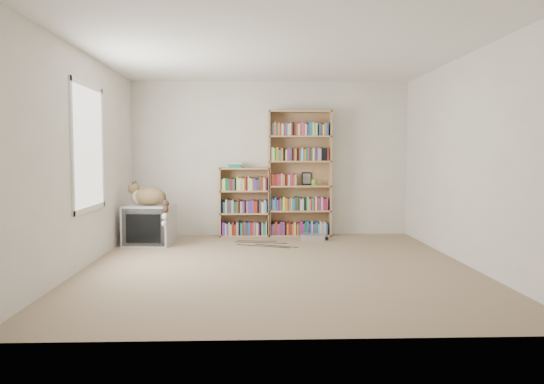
{
  "coord_description": "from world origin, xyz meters",
  "views": [
    {
      "loc": [
        -0.29,
        -6.17,
        1.31
      ],
      "look_at": [
        -0.03,
        1.0,
        0.81
      ],
      "focal_mm": 35.0,
      "sensor_mm": 36.0,
      "label": 1
    }
  ],
  "objects_px": {
    "crt_tv": "(150,225)",
    "bookcase_tall": "(300,177)",
    "bookcase_short": "(245,205)",
    "cat": "(152,199)",
    "dvd_player": "(314,237)"
  },
  "relations": [
    {
      "from": "crt_tv",
      "to": "bookcase_short",
      "type": "height_order",
      "value": "bookcase_short"
    },
    {
      "from": "dvd_player",
      "to": "cat",
      "type": "bearing_deg",
      "value": -152.67
    },
    {
      "from": "bookcase_tall",
      "to": "cat",
      "type": "bearing_deg",
      "value": -158.63
    },
    {
      "from": "crt_tv",
      "to": "dvd_player",
      "type": "bearing_deg",
      "value": 14.54
    },
    {
      "from": "bookcase_tall",
      "to": "dvd_player",
      "type": "relative_size",
      "value": 5.36
    },
    {
      "from": "bookcase_short",
      "to": "crt_tv",
      "type": "bearing_deg",
      "value": -150.41
    },
    {
      "from": "crt_tv",
      "to": "cat",
      "type": "xyz_separation_m",
      "value": [
        0.05,
        -0.09,
        0.39
      ]
    },
    {
      "from": "crt_tv",
      "to": "cat",
      "type": "bearing_deg",
      "value": -54.86
    },
    {
      "from": "crt_tv",
      "to": "dvd_player",
      "type": "distance_m",
      "value": 2.49
    },
    {
      "from": "crt_tv",
      "to": "bookcase_tall",
      "type": "relative_size",
      "value": 0.36
    },
    {
      "from": "crt_tv",
      "to": "cat",
      "type": "relative_size",
      "value": 1.05
    },
    {
      "from": "bookcase_short",
      "to": "cat",
      "type": "bearing_deg",
      "value": -146.89
    },
    {
      "from": "bookcase_short",
      "to": "dvd_player",
      "type": "xyz_separation_m",
      "value": [
        1.08,
        -0.44,
        -0.47
      ]
    },
    {
      "from": "bookcase_tall",
      "to": "bookcase_short",
      "type": "bearing_deg",
      "value": -179.89
    },
    {
      "from": "dvd_player",
      "to": "bookcase_short",
      "type": "bearing_deg",
      "value": 175.34
    }
  ]
}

